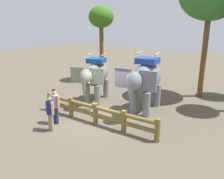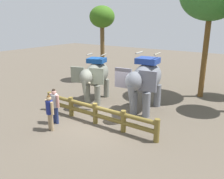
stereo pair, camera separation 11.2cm
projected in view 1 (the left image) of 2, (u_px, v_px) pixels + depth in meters
ground_plane at (97, 123)px, 11.68m from camera, size 60.00×60.00×0.00m
log_fence at (95, 112)px, 11.43m from camera, size 6.81×0.25×1.05m
elephant_near_left at (95, 76)px, 14.27m from camera, size 2.36×3.56×2.98m
elephant_center at (145, 80)px, 12.60m from camera, size 2.19×3.87×3.30m
tourist_woman_in_black at (55, 104)px, 11.30m from camera, size 0.63×0.36×1.79m
tourist_man_in_blue at (50, 110)px, 10.58m from camera, size 0.60×0.39×1.72m
tree_far_left at (101, 19)px, 18.50m from camera, size 2.02×2.02×6.06m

